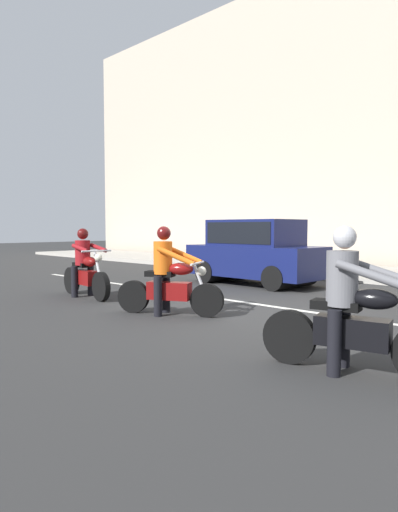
{
  "coord_description": "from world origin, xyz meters",
  "views": [
    {
      "loc": [
        5.66,
        -6.63,
        1.59
      ],
      "look_at": [
        -0.03,
        -0.82,
        1.08
      ],
      "focal_mm": 32.11,
      "sensor_mm": 36.0,
      "label": 1
    }
  ],
  "objects_px": {
    "parked_hatchback_navy": "(255,251)",
    "motorcycle_with_rider_gray": "(351,313)",
    "motorcycle_with_rider_crimson": "(85,269)",
    "motorcycle_with_rider_orange_stripe": "(168,279)"
  },
  "relations": [
    {
      "from": "motorcycle_with_rider_crimson",
      "to": "parked_hatchback_navy",
      "type": "relative_size",
      "value": 0.56
    },
    {
      "from": "motorcycle_with_rider_orange_stripe",
      "to": "motorcycle_with_rider_gray",
      "type": "xyz_separation_m",
      "value": [
        3.91,
        -0.83,
        -0.0
      ]
    },
    {
      "from": "parked_hatchback_navy",
      "to": "motorcycle_with_rider_gray",
      "type": "bearing_deg",
      "value": -44.92
    },
    {
      "from": "motorcycle_with_rider_gray",
      "to": "parked_hatchback_navy",
      "type": "xyz_separation_m",
      "value": [
        -5.51,
        5.49,
        0.27
      ]
    },
    {
      "from": "motorcycle_with_rider_orange_stripe",
      "to": "motorcycle_with_rider_gray",
      "type": "distance_m",
      "value": 4.0
    },
    {
      "from": "motorcycle_with_rider_gray",
      "to": "motorcycle_with_rider_crimson",
      "type": "distance_m",
      "value": 6.89
    },
    {
      "from": "motorcycle_with_rider_orange_stripe",
      "to": "motorcycle_with_rider_crimson",
      "type": "bearing_deg",
      "value": 178.52
    },
    {
      "from": "motorcycle_with_rider_orange_stripe",
      "to": "parked_hatchback_navy",
      "type": "distance_m",
      "value": 4.94
    },
    {
      "from": "motorcycle_with_rider_gray",
      "to": "parked_hatchback_navy",
      "type": "distance_m",
      "value": 7.79
    },
    {
      "from": "motorcycle_with_rider_orange_stripe",
      "to": "parked_hatchback_navy",
      "type": "relative_size",
      "value": 0.49
    }
  ]
}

